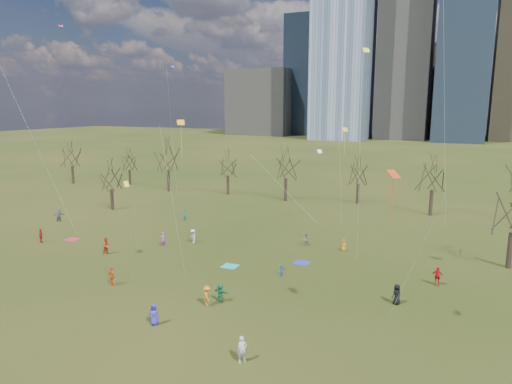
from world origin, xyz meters
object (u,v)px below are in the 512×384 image
at_px(person_0, 154,314).
at_px(person_2, 107,246).
at_px(blanket_teal, 230,266).
at_px(person_1, 242,349).
at_px(person_4, 112,276).
at_px(blanket_navy, 302,263).
at_px(blanket_crimson, 72,239).

xyz_separation_m(person_0, person_2, (-15.18, 11.60, 0.14)).
relative_size(blanket_teal, person_2, 0.81).
relative_size(person_1, person_2, 0.91).
relative_size(blanket_teal, person_1, 0.89).
xyz_separation_m(person_0, person_4, (-8.34, 4.76, 0.05)).
height_order(person_0, person_4, person_4).
height_order(blanket_navy, person_4, person_4).
bearing_deg(person_1, blanket_navy, 49.62).
bearing_deg(person_1, person_4, 110.66).
distance_m(person_1, person_2, 27.16).
bearing_deg(person_2, blanket_crimson, 87.83).
distance_m(blanket_teal, person_2, 14.67).
xyz_separation_m(blanket_navy, person_0, (-5.81, -18.01, 0.84)).
height_order(blanket_navy, person_1, person_1).
height_order(person_2, person_4, person_2).
distance_m(person_0, person_1, 8.62).
height_order(blanket_teal, person_4, person_4).
bearing_deg(blanket_crimson, person_4, -32.46).
relative_size(person_0, person_4, 0.94).
bearing_deg(person_0, blanket_teal, 70.31).
distance_m(blanket_navy, person_2, 21.97).
height_order(person_0, person_1, person_1).
bearing_deg(person_2, blanket_teal, -64.94).
distance_m(person_1, person_4, 18.01).
relative_size(blanket_navy, blanket_crimson, 1.00).
bearing_deg(blanket_navy, blanket_teal, -147.77).
height_order(blanket_teal, person_1, person_1).
bearing_deg(person_0, person_2, 119.96).
height_order(blanket_crimson, person_1, person_1).
relative_size(blanket_teal, person_4, 0.89).
bearing_deg(blanket_teal, blanket_crimson, 179.06).
height_order(blanket_teal, person_2, person_2).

